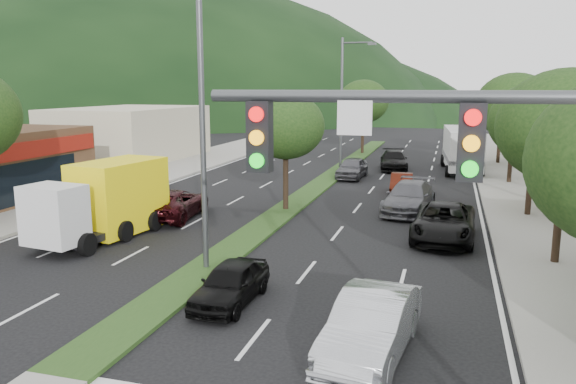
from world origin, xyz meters
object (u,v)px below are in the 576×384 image
(tree_r_e, at_px, (502,105))
(car_queue_a, at_px, (230,283))
(suv_maroon, at_px, (173,204))
(car_queue_b, at_px, (409,197))
(streetlight_near, at_px, (208,112))
(car_queue_f, at_px, (394,160))
(tree_r_c, at_px, (535,122))
(tree_r_d, at_px, (514,106))
(streetlight_mid, at_px, (344,98))
(car_queue_c, at_px, (402,184))
(traffic_signal, at_px, (515,220))
(motorhome, at_px, (462,149))
(tree_med_near, at_px, (286,126))
(car_queue_e, at_px, (352,168))
(tree_r_b, at_px, (567,127))
(box_truck, at_px, (107,202))
(car_queue_d, at_px, (444,222))
(tree_med_far, at_px, (363,101))
(sedan_silver, at_px, (372,325))

(tree_r_e, height_order, car_queue_a, tree_r_e)
(suv_maroon, bearing_deg, car_queue_b, -163.90)
(streetlight_near, height_order, car_queue_f, streetlight_near)
(tree_r_c, relative_size, tree_r_d, 0.90)
(streetlight_mid, relative_size, car_queue_c, 2.70)
(car_queue_b, relative_size, car_queue_c, 1.44)
(traffic_signal, distance_m, motorhome, 36.83)
(tree_med_near, distance_m, car_queue_f, 17.39)
(suv_maroon, height_order, motorhome, motorhome)
(tree_r_d, height_order, car_queue_f, tree_r_d)
(car_queue_a, xyz_separation_m, car_queue_e, (-0.51, 24.19, 0.11))
(suv_maroon, bearing_deg, tree_med_near, -154.42)
(tree_med_near, distance_m, motorhome, 19.58)
(tree_r_b, height_order, car_queue_e, tree_r_b)
(car_queue_a, height_order, car_queue_e, car_queue_e)
(streetlight_mid, relative_size, motorhome, 1.15)
(car_queue_b, bearing_deg, streetlight_near, -111.26)
(tree_r_c, bearing_deg, suv_maroon, -163.38)
(traffic_signal, relative_size, tree_r_e, 1.04)
(tree_r_c, distance_m, tree_r_e, 20.00)
(suv_maroon, distance_m, box_truck, 4.27)
(streetlight_mid, xyz_separation_m, motorhome, (8.79, 2.18, -3.84))
(streetlight_near, relative_size, streetlight_mid, 1.00)
(tree_r_d, height_order, car_queue_c, tree_r_d)
(tree_r_c, height_order, tree_r_e, tree_r_e)
(tree_med_near, distance_m, car_queue_a, 13.37)
(box_truck, bearing_deg, car_queue_e, -103.75)
(tree_r_c, distance_m, streetlight_near, 16.85)
(streetlight_mid, bearing_deg, motorhome, 13.93)
(suv_maroon, xyz_separation_m, car_queue_d, (12.94, -0.42, 0.04))
(tree_r_b, distance_m, car_queue_a, 12.79)
(traffic_signal, height_order, car_queue_d, traffic_signal)
(tree_r_c, bearing_deg, box_truck, -152.99)
(tree_r_d, xyz_separation_m, tree_med_near, (-12.00, -12.00, -0.75))
(tree_r_b, xyz_separation_m, motorhome, (-3.00, 23.18, -3.30))
(tree_r_c, distance_m, tree_med_far, 26.83)
(car_queue_d, bearing_deg, car_queue_b, 112.15)
(streetlight_mid, xyz_separation_m, suv_maroon, (-5.11, -18.05, -4.87))
(streetlight_mid, relative_size, car_queue_f, 1.98)
(car_queue_c, bearing_deg, car_queue_b, -84.21)
(traffic_signal, relative_size, car_queue_b, 1.31)
(car_queue_e, bearing_deg, streetlight_mid, 112.97)
(tree_r_d, height_order, tree_med_near, tree_r_d)
(tree_r_c, distance_m, box_truck, 20.34)
(car_queue_f, bearing_deg, tree_med_far, 105.31)
(car_queue_a, bearing_deg, streetlight_near, 125.24)
(tree_r_e, bearing_deg, sedan_silver, -98.47)
(tree_r_d, distance_m, car_queue_b, 12.75)
(tree_med_far, relative_size, streetlight_mid, 0.69)
(car_queue_d, distance_m, car_queue_e, 16.36)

